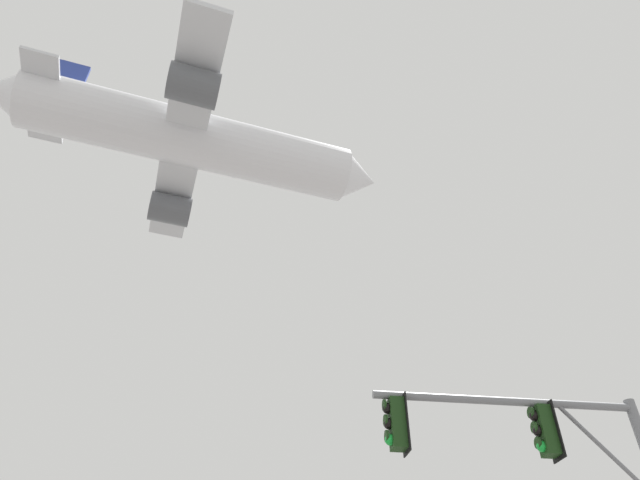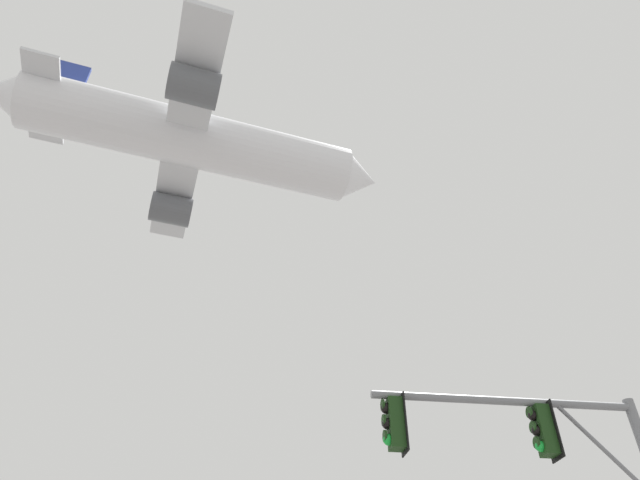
% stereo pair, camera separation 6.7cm
% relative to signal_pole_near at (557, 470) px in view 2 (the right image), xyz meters
% --- Properties ---
extents(signal_pole_near, '(5.18, 0.57, 5.52)m').
position_rel_signal_pole_near_xyz_m(signal_pole_near, '(0.00, 0.00, 0.00)').
color(signal_pole_near, slate).
rests_on(signal_pole_near, ground).
extents(airplane, '(30.56, 23.61, 8.36)m').
position_rel_signal_pole_near_xyz_m(airplane, '(-12.24, 20.25, 29.83)').
color(airplane, white).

